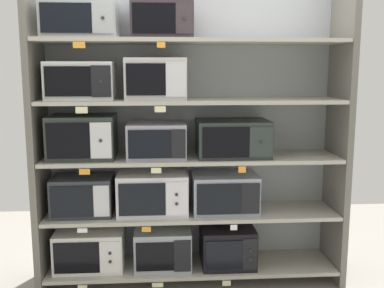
{
  "coord_description": "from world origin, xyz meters",
  "views": [
    {
      "loc": [
        -0.25,
        -3.57,
        1.77
      ],
      "look_at": [
        0.0,
        0.0,
        1.16
      ],
      "focal_mm": 42.52,
      "sensor_mm": 36.0,
      "label": 1
    }
  ],
  "objects_px": {
    "microwave_0": "(90,249)",
    "microwave_6": "(83,137)",
    "microwave_9": "(81,81)",
    "microwave_2": "(227,245)",
    "microwave_7": "(157,140)",
    "microwave_12": "(162,21)",
    "microwave_8": "(233,138)",
    "microwave_1": "(163,247)",
    "microwave_10": "(156,79)",
    "microwave_5": "(224,193)",
    "microwave_3": "(83,195)",
    "microwave_4": "(153,193)",
    "microwave_11": "(81,21)"
  },
  "relations": [
    {
      "from": "microwave_7",
      "to": "microwave_9",
      "type": "xyz_separation_m",
      "value": [
        -0.57,
        0.0,
        0.47
      ]
    },
    {
      "from": "microwave_6",
      "to": "microwave_12",
      "type": "bearing_deg",
      "value": -0.0
    },
    {
      "from": "microwave_4",
      "to": "microwave_12",
      "type": "distance_m",
      "value": 1.35
    },
    {
      "from": "microwave_8",
      "to": "microwave_4",
      "type": "bearing_deg",
      "value": 179.99
    },
    {
      "from": "microwave_9",
      "to": "microwave_2",
      "type": "bearing_deg",
      "value": 0.01
    },
    {
      "from": "microwave_6",
      "to": "microwave_8",
      "type": "bearing_deg",
      "value": -0.0
    },
    {
      "from": "microwave_7",
      "to": "microwave_12",
      "type": "distance_m",
      "value": 0.92
    },
    {
      "from": "microwave_1",
      "to": "microwave_6",
      "type": "bearing_deg",
      "value": -179.97
    },
    {
      "from": "microwave_8",
      "to": "microwave_10",
      "type": "bearing_deg",
      "value": 179.97
    },
    {
      "from": "microwave_0",
      "to": "microwave_9",
      "type": "distance_m",
      "value": 1.36
    },
    {
      "from": "microwave_0",
      "to": "microwave_4",
      "type": "relative_size",
      "value": 0.98
    },
    {
      "from": "microwave_9",
      "to": "microwave_12",
      "type": "relative_size",
      "value": 1.1
    },
    {
      "from": "microwave_3",
      "to": "microwave_12",
      "type": "height_order",
      "value": "microwave_12"
    },
    {
      "from": "microwave_1",
      "to": "microwave_10",
      "type": "height_order",
      "value": "microwave_10"
    },
    {
      "from": "microwave_6",
      "to": "microwave_9",
      "type": "distance_m",
      "value": 0.43
    },
    {
      "from": "microwave_2",
      "to": "microwave_12",
      "type": "xyz_separation_m",
      "value": [
        -0.53,
        -0.0,
        1.81
      ]
    },
    {
      "from": "microwave_3",
      "to": "microwave_6",
      "type": "relative_size",
      "value": 0.93
    },
    {
      "from": "microwave_0",
      "to": "microwave_12",
      "type": "height_order",
      "value": "microwave_12"
    },
    {
      "from": "microwave_9",
      "to": "microwave_6",
      "type": "bearing_deg",
      "value": -177.94
    },
    {
      "from": "microwave_1",
      "to": "microwave_10",
      "type": "relative_size",
      "value": 0.98
    },
    {
      "from": "microwave_6",
      "to": "microwave_9",
      "type": "xyz_separation_m",
      "value": [
        0.0,
        0.0,
        0.43
      ]
    },
    {
      "from": "microwave_2",
      "to": "microwave_7",
      "type": "distance_m",
      "value": 1.07
    },
    {
      "from": "microwave_0",
      "to": "microwave_8",
      "type": "xyz_separation_m",
      "value": [
        1.16,
        -0.0,
        0.9
      ]
    },
    {
      "from": "microwave_1",
      "to": "microwave_10",
      "type": "bearing_deg",
      "value": -179.93
    },
    {
      "from": "microwave_7",
      "to": "microwave_10",
      "type": "height_order",
      "value": "microwave_10"
    },
    {
      "from": "microwave_3",
      "to": "microwave_12",
      "type": "relative_size",
      "value": 1.01
    },
    {
      "from": "microwave_3",
      "to": "microwave_10",
      "type": "height_order",
      "value": "microwave_10"
    },
    {
      "from": "microwave_1",
      "to": "microwave_5",
      "type": "height_order",
      "value": "microwave_5"
    },
    {
      "from": "microwave_8",
      "to": "microwave_10",
      "type": "height_order",
      "value": "microwave_10"
    },
    {
      "from": "microwave_0",
      "to": "microwave_6",
      "type": "xyz_separation_m",
      "value": [
        -0.02,
        0.0,
        0.93
      ]
    },
    {
      "from": "microwave_6",
      "to": "microwave_7",
      "type": "height_order",
      "value": "microwave_6"
    },
    {
      "from": "microwave_1",
      "to": "microwave_4",
      "type": "xyz_separation_m",
      "value": [
        -0.08,
        -0.0,
        0.46
      ]
    },
    {
      "from": "microwave_5",
      "to": "microwave_11",
      "type": "height_order",
      "value": "microwave_11"
    },
    {
      "from": "microwave_3",
      "to": "microwave_6",
      "type": "bearing_deg",
      "value": 0.11
    },
    {
      "from": "microwave_0",
      "to": "microwave_6",
      "type": "distance_m",
      "value": 0.93
    },
    {
      "from": "microwave_7",
      "to": "microwave_9",
      "type": "distance_m",
      "value": 0.74
    },
    {
      "from": "microwave_6",
      "to": "microwave_10",
      "type": "height_order",
      "value": "microwave_10"
    },
    {
      "from": "microwave_8",
      "to": "microwave_9",
      "type": "bearing_deg",
      "value": 179.99
    },
    {
      "from": "microwave_4",
      "to": "microwave_5",
      "type": "xyz_separation_m",
      "value": [
        0.58,
        -0.0,
        -0.01
      ]
    },
    {
      "from": "microwave_8",
      "to": "microwave_12",
      "type": "height_order",
      "value": "microwave_12"
    },
    {
      "from": "microwave_0",
      "to": "microwave_11",
      "type": "bearing_deg",
      "value": 178.88
    },
    {
      "from": "microwave_0",
      "to": "microwave_2",
      "type": "xyz_separation_m",
      "value": [
        1.13,
        0.0,
        0.0
      ]
    },
    {
      "from": "microwave_3",
      "to": "microwave_0",
      "type": "bearing_deg",
      "value": 0.03
    },
    {
      "from": "microwave_2",
      "to": "microwave_4",
      "type": "height_order",
      "value": "microwave_4"
    },
    {
      "from": "microwave_7",
      "to": "microwave_9",
      "type": "relative_size",
      "value": 0.89
    },
    {
      "from": "microwave_3",
      "to": "microwave_2",
      "type": "bearing_deg",
      "value": 0.01
    },
    {
      "from": "microwave_1",
      "to": "microwave_12",
      "type": "distance_m",
      "value": 1.81
    },
    {
      "from": "microwave_5",
      "to": "microwave_12",
      "type": "height_order",
      "value": "microwave_12"
    },
    {
      "from": "microwave_12",
      "to": "microwave_8",
      "type": "bearing_deg",
      "value": -0.01
    },
    {
      "from": "microwave_5",
      "to": "microwave_10",
      "type": "distance_m",
      "value": 1.07
    }
  ]
}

